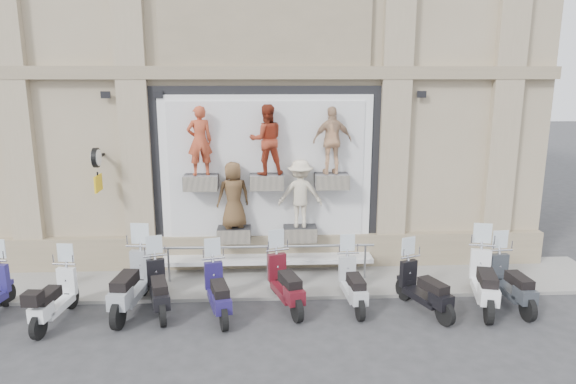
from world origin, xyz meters
name	(u,v)px	position (x,y,z in m)	size (l,w,h in m)	color
ground	(269,322)	(0.00, 0.00, 0.00)	(90.00, 90.00, 0.00)	#303032
sidewalk	(268,280)	(0.00, 2.10, 0.04)	(16.00, 2.20, 0.08)	gray
building	(264,35)	(0.00, 7.00, 6.00)	(14.00, 8.60, 12.00)	tan
shop_vitrine	(270,178)	(0.07, 2.75, 2.37)	(5.60, 0.83, 4.30)	black
guard_rail	(268,264)	(0.00, 2.00, 0.47)	(5.06, 0.10, 0.93)	#9EA0A5
clock_sign_bracket	(97,164)	(-3.90, 2.47, 2.80)	(0.10, 0.80, 1.02)	black
scooter_b	(53,288)	(-4.21, 0.21, 0.72)	(0.52, 1.78, 1.44)	silver
scooter_c	(130,273)	(-2.82, 0.64, 0.85)	(0.61, 2.09, 1.70)	gray
scooter_d	(158,278)	(-2.26, 0.59, 0.73)	(0.53, 1.81, 1.47)	black
scooter_e	(218,282)	(-1.02, 0.36, 0.73)	(0.53, 1.81, 1.47)	#1D154B
scooter_f	(285,273)	(0.36, 0.67, 0.77)	(0.55, 1.89, 1.53)	#4C0D15
scooter_g	(353,275)	(1.78, 0.64, 0.71)	(0.51, 1.75, 1.42)	#A4A8AB
scooter_h	(425,279)	(3.20, 0.32, 0.72)	(0.52, 1.78, 1.45)	black
scooter_i	(485,270)	(4.51, 0.46, 0.83)	(0.59, 2.04, 1.66)	white
scooter_j	(513,273)	(5.11, 0.49, 0.75)	(0.54, 1.84, 1.49)	#2A2E33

